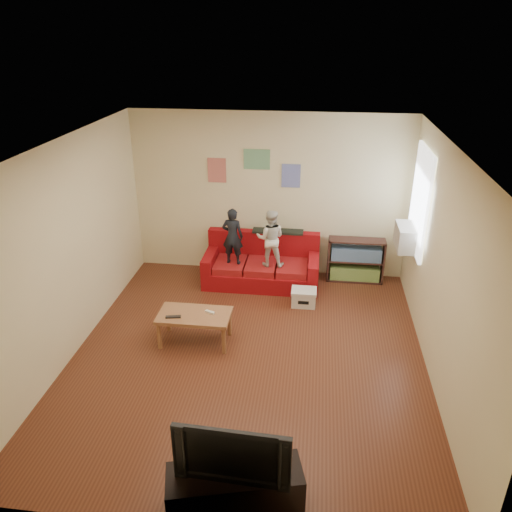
# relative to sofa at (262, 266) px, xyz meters

# --- Properties ---
(room_shell) EXTENTS (4.52, 5.02, 2.72)m
(room_shell) POSITION_rel_sofa_xyz_m (0.06, -2.06, 1.08)
(room_shell) COLOR brown
(room_shell) RESTS_ON ground
(sofa) EXTENTS (1.85, 0.85, 0.82)m
(sofa) POSITION_rel_sofa_xyz_m (0.00, 0.00, 0.00)
(sofa) COLOR maroon
(sofa) RESTS_ON ground
(child_a) EXTENTS (0.36, 0.25, 0.93)m
(child_a) POSITION_rel_sofa_xyz_m (-0.45, -0.16, 0.58)
(child_a) COLOR black
(child_a) RESTS_ON sofa
(child_b) EXTENTS (0.45, 0.35, 0.92)m
(child_b) POSITION_rel_sofa_xyz_m (0.15, -0.16, 0.58)
(child_b) COLOR silver
(child_b) RESTS_ON sofa
(coffee_table) EXTENTS (0.96, 0.53, 0.43)m
(coffee_table) POSITION_rel_sofa_xyz_m (-0.69, -1.84, 0.10)
(coffee_table) COLOR #A36A44
(coffee_table) RESTS_ON ground
(remote) EXTENTS (0.20, 0.09, 0.02)m
(remote) POSITION_rel_sofa_xyz_m (-0.94, -1.96, 0.17)
(remote) COLOR black
(remote) RESTS_ON coffee_table
(game_controller) EXTENTS (0.14, 0.09, 0.03)m
(game_controller) POSITION_rel_sofa_xyz_m (-0.49, -1.79, 0.17)
(game_controller) COLOR silver
(game_controller) RESTS_ON coffee_table
(bookshelf) EXTENTS (0.92, 0.27, 0.73)m
(bookshelf) POSITION_rel_sofa_xyz_m (1.53, 0.24, 0.05)
(bookshelf) COLOR #40251F
(bookshelf) RESTS_ON ground
(window) EXTENTS (0.04, 1.08, 1.48)m
(window) POSITION_rel_sofa_xyz_m (2.28, -0.41, 1.37)
(window) COLOR white
(window) RESTS_ON room_shell
(ac_unit) EXTENTS (0.28, 0.55, 0.35)m
(ac_unit) POSITION_rel_sofa_xyz_m (2.16, -0.41, 0.81)
(ac_unit) COLOR #B7B2A3
(ac_unit) RESTS_ON window
(artwork_left) EXTENTS (0.30, 0.01, 0.40)m
(artwork_left) POSITION_rel_sofa_xyz_m (-0.79, 0.42, 1.48)
(artwork_left) COLOR #D87266
(artwork_left) RESTS_ON room_shell
(artwork_center) EXTENTS (0.42, 0.01, 0.32)m
(artwork_center) POSITION_rel_sofa_xyz_m (-0.14, 0.42, 1.68)
(artwork_center) COLOR #72B27F
(artwork_center) RESTS_ON room_shell
(artwork_right) EXTENTS (0.30, 0.01, 0.38)m
(artwork_right) POSITION_rel_sofa_xyz_m (0.41, 0.42, 1.43)
(artwork_right) COLOR #727FCC
(artwork_right) RESTS_ON room_shell
(file_box) EXTENTS (0.38, 0.29, 0.26)m
(file_box) POSITION_rel_sofa_xyz_m (0.72, -0.70, -0.14)
(file_box) COLOR white
(file_box) RESTS_ON ground
(tv_stand) EXTENTS (1.23, 0.67, 0.44)m
(tv_stand) POSITION_rel_sofa_xyz_m (0.26, -4.31, -0.05)
(tv_stand) COLOR black
(tv_stand) RESTS_ON ground
(television) EXTENTS (0.98, 0.17, 0.56)m
(television) POSITION_rel_sofa_xyz_m (0.26, -4.31, 0.45)
(television) COLOR black
(television) RESTS_ON tv_stand
(tissue) EXTENTS (0.10, 0.10, 0.10)m
(tissue) POSITION_rel_sofa_xyz_m (0.78, -0.77, -0.23)
(tissue) COLOR silver
(tissue) RESTS_ON ground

